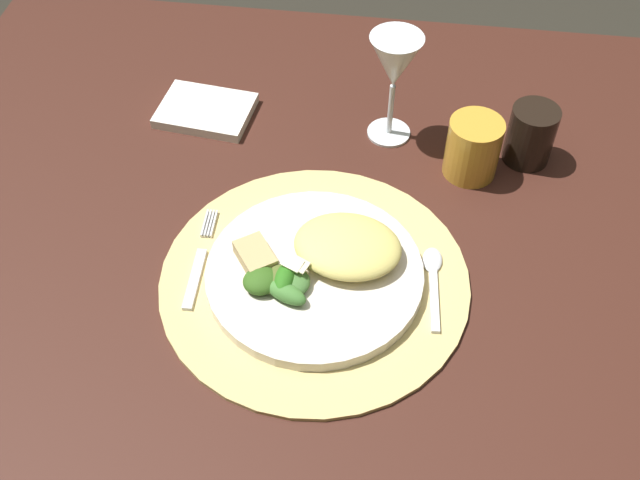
{
  "coord_description": "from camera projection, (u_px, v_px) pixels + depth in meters",
  "views": [
    {
      "loc": [
        0.1,
        -0.64,
        1.47
      ],
      "look_at": [
        0.01,
        -0.03,
        0.74
      ],
      "focal_mm": 42.83,
      "sensor_mm": 36.0,
      "label": 1
    }
  ],
  "objects": [
    {
      "name": "salad_greens",
      "position": [
        279.0,
        282.0,
        0.89
      ],
      "size": [
        0.09,
        0.07,
        0.03
      ],
      "color": "#315A1A",
      "rests_on": "dinner_plate"
    },
    {
      "name": "dinner_plate",
      "position": [
        314.0,
        274.0,
        0.92
      ],
      "size": [
        0.26,
        0.26,
        0.02
      ],
      "primitive_type": "cylinder",
      "color": "silver",
      "rests_on": "placemat"
    },
    {
      "name": "dining_table",
      "position": [
        314.0,
        309.0,
        1.11
      ],
      "size": [
        1.21,
        1.01,
        0.72
      ],
      "color": "#3B1C14",
      "rests_on": "ground"
    },
    {
      "name": "ground_plane",
      "position": [
        316.0,
        470.0,
        1.54
      ],
      "size": [
        6.0,
        6.0,
        0.0
      ],
      "primitive_type": "plane",
      "color": "#29261E"
    },
    {
      "name": "pasta_serving",
      "position": [
        348.0,
        246.0,
        0.92
      ],
      "size": [
        0.14,
        0.12,
        0.03
      ],
      "primitive_type": "ellipsoid",
      "rotation": [
        0.0,
        0.0,
        6.2
      ],
      "color": "#E0CD69",
      "rests_on": "dinner_plate"
    },
    {
      "name": "bread_piece",
      "position": [
        255.0,
        256.0,
        0.92
      ],
      "size": [
        0.06,
        0.07,
        0.02
      ],
      "primitive_type": "cube",
      "rotation": [
        0.0,
        0.0,
        5.33
      ],
      "color": "tan",
      "rests_on": "dinner_plate"
    },
    {
      "name": "amber_tumbler",
      "position": [
        473.0,
        148.0,
        1.03
      ],
      "size": [
        0.07,
        0.07,
        0.09
      ],
      "primitive_type": "cylinder",
      "color": "gold",
      "rests_on": "dining_table"
    },
    {
      "name": "dark_tumbler",
      "position": [
        531.0,
        135.0,
        1.05
      ],
      "size": [
        0.07,
        0.07,
        0.08
      ],
      "primitive_type": "cylinder",
      "color": "black",
      "rests_on": "dining_table"
    },
    {
      "name": "napkin",
      "position": [
        206.0,
        111.0,
        1.14
      ],
      "size": [
        0.15,
        0.12,
        0.01
      ],
      "primitive_type": "cube",
      "rotation": [
        0.0,
        0.0,
        -0.12
      ],
      "color": "white",
      "rests_on": "dining_table"
    },
    {
      "name": "spoon",
      "position": [
        433.0,
        274.0,
        0.93
      ],
      "size": [
        0.03,
        0.13,
        0.01
      ],
      "color": "silver",
      "rests_on": "placemat"
    },
    {
      "name": "placemat",
      "position": [
        315.0,
        280.0,
        0.93
      ],
      "size": [
        0.38,
        0.38,
        0.01
      ],
      "primitive_type": "cylinder",
      "color": "tan",
      "rests_on": "dining_table"
    },
    {
      "name": "wine_glass",
      "position": [
        395.0,
        66.0,
        1.02
      ],
      "size": [
        0.07,
        0.07,
        0.16
      ],
      "color": "silver",
      "rests_on": "dining_table"
    },
    {
      "name": "fork",
      "position": [
        199.0,
        263.0,
        0.94
      ],
      "size": [
        0.02,
        0.16,
        0.0
      ],
      "color": "silver",
      "rests_on": "placemat"
    }
  ]
}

